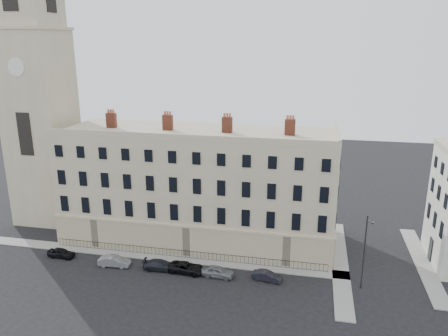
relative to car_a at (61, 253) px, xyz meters
The scene contains 14 objects.
ground 21.65m from the car_a, ahead, with size 160.00×160.00×0.00m, color black.
terrace 19.45m from the car_a, 31.36° to the left, with size 36.22×12.22×17.00m.
church_tower 23.04m from the car_a, 126.52° to the left, with size 8.00×8.13×44.00m.
pavement_terrace 11.77m from the car_a, 12.25° to the left, with size 48.00×2.00×0.12m, color gray.
pavement_east_return 34.93m from the car_a, ahead, with size 2.00×24.00×0.12m, color gray.
pavement_adjacent 45.12m from the car_a, ahead, with size 2.00×20.00×0.12m, color gray.
railings 15.76m from the car_a, 10.58° to the left, with size 35.00×0.04×0.96m.
car_a is the anchor object (origin of this frame).
car_b 7.61m from the car_a, ahead, with size 1.35×3.88×1.28m, color gray.
car_c 13.38m from the car_a, ahead, with size 1.71×4.20×1.22m, color black.
car_d 16.62m from the car_a, ahead, with size 2.02×4.38×1.22m, color black.
car_e 20.45m from the car_a, ahead, with size 1.53×3.80×1.30m, color slate.
car_f 26.10m from the car_a, ahead, with size 1.18×3.38×1.11m, color black.
streetlamp 36.76m from the car_a, ahead, with size 0.62×1.84×8.67m.
Camera 1 is at (8.79, -42.16, 26.46)m, focal length 35.00 mm.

